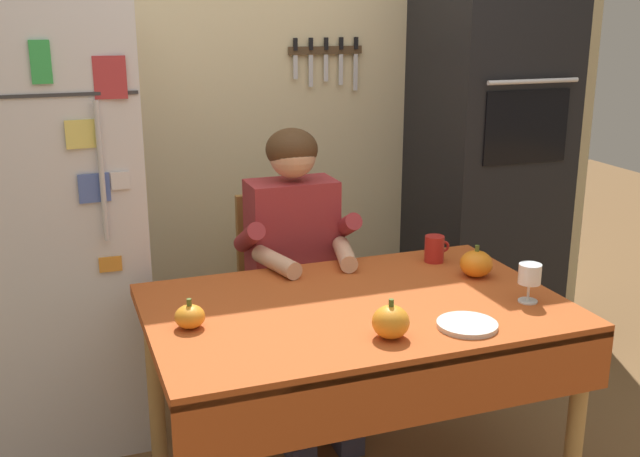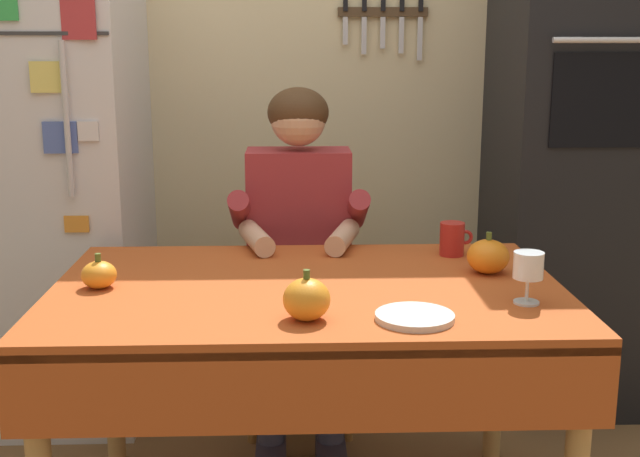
{
  "view_description": "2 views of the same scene",
  "coord_description": "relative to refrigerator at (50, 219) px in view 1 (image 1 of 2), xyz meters",
  "views": [
    {
      "loc": [
        -0.93,
        -2.12,
        1.71
      ],
      "look_at": [
        -0.08,
        0.23,
        0.98
      ],
      "focal_mm": 42.75,
      "sensor_mm": 36.0,
      "label": 1
    },
    {
      "loc": [
        -0.04,
        -2.05,
        1.39
      ],
      "look_at": [
        0.04,
        0.16,
        0.88
      ],
      "focal_mm": 45.64,
      "sensor_mm": 36.0,
      "label": 2
    }
  ],
  "objects": [
    {
      "name": "coffee_mug",
      "position": [
        1.41,
        -0.56,
        -0.11
      ],
      "size": [
        0.1,
        0.08,
        0.1
      ],
      "color": "#B2231E",
      "rests_on": "dining_table"
    },
    {
      "name": "dining_table",
      "position": [
        0.95,
        -0.88,
        -0.24
      ],
      "size": [
        1.4,
        0.9,
        0.74
      ],
      "color": "tan",
      "rests_on": "ground"
    },
    {
      "name": "serving_tray",
      "position": [
        1.2,
        -1.16,
        -0.15
      ],
      "size": [
        0.19,
        0.19,
        0.02
      ],
      "primitive_type": "cylinder",
      "color": "silver",
      "rests_on": "dining_table"
    },
    {
      "name": "pumpkin_medium",
      "position": [
        0.38,
        -0.87,
        -0.12
      ],
      "size": [
        0.1,
        0.1,
        0.1
      ],
      "color": "orange",
      "rests_on": "dining_table"
    },
    {
      "name": "refrigerator",
      "position": [
        0.0,
        0.0,
        0.0
      ],
      "size": [
        0.68,
        0.71,
        1.8
      ],
      "color": "silver",
      "rests_on": "ground"
    },
    {
      "name": "wall_oven",
      "position": [
        2.0,
        0.04,
        0.15
      ],
      "size": [
        0.6,
        0.64,
        2.1
      ],
      "color": "black",
      "rests_on": "ground"
    },
    {
      "name": "pumpkin_small",
      "position": [
        1.47,
        -0.76,
        -0.11
      ],
      "size": [
        0.12,
        0.12,
        0.12
      ],
      "color": "orange",
      "rests_on": "dining_table"
    },
    {
      "name": "wine_glass",
      "position": [
        1.51,
        -1.05,
        -0.07
      ],
      "size": [
        0.08,
        0.08,
        0.14
      ],
      "color": "white",
      "rests_on": "dining_table"
    },
    {
      "name": "pumpkin_large",
      "position": [
        0.94,
        -1.15,
        -0.11
      ],
      "size": [
        0.11,
        0.11,
        0.12
      ],
      "color": "orange",
      "rests_on": "dining_table"
    },
    {
      "name": "chair_behind_person",
      "position": [
        0.93,
        -0.09,
        -0.39
      ],
      "size": [
        0.4,
        0.4,
        0.93
      ],
      "color": "#9E6B33",
      "rests_on": "ground"
    },
    {
      "name": "seated_person",
      "position": [
        0.93,
        -0.28,
        -0.16
      ],
      "size": [
        0.47,
        0.55,
        1.25
      ],
      "color": "#38384C",
      "rests_on": "ground"
    },
    {
      "name": "back_wall_assembly",
      "position": [
        1.0,
        0.39,
        0.4
      ],
      "size": [
        3.7,
        0.13,
        2.6
      ],
      "color": "beige",
      "rests_on": "ground"
    }
  ]
}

